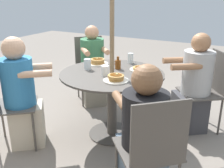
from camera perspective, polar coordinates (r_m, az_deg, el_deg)
The scene contains 18 objects.
ground_plane at distance 3.16m, azimuth 0.00°, elevation -10.73°, with size 12.00×12.00×0.00m, color gray.
patio_table at distance 2.91m, azimuth 0.00°, elevation -0.92°, with size 1.13×1.13×0.76m.
umbrella_pole at distance 2.76m, azimuth 0.00°, elevation 9.18°, with size 0.05×0.05×2.19m, color #846B4C.
patio_chair_north at distance 3.97m, azimuth -4.71°, elevation 4.25°, with size 0.62×0.62×0.95m.
diner_north at distance 3.80m, azimuth -4.13°, elevation 3.29°, with size 0.55×0.56×1.14m.
patio_chair_east at distance 2.93m, azimuth -22.38°, elevation -3.08°, with size 0.61×0.61×0.95m.
diner_east at distance 2.89m, azimuth -18.96°, elevation -2.66°, with size 0.57×0.55×1.18m.
patio_chair_south at distance 1.96m, azimuth 8.67°, elevation -13.41°, with size 0.62×0.62×0.95m.
diner_south at distance 2.12m, azimuth 6.70°, elevation -11.56°, with size 0.56×0.56×1.12m.
patio_chair_west at distance 3.26m, azimuth 20.21°, elevation -0.48°, with size 0.61×0.61×0.95m.
diner_west at distance 3.18m, azimuth 17.34°, elevation -0.73°, with size 0.60×0.56×1.17m.
pancake_plate_a at distance 3.17m, azimuth -3.13°, elevation 4.82°, with size 0.26×0.26×0.08m.
pancake_plate_b at distance 2.95m, azimuth 6.33°, elevation 3.29°, with size 0.26×0.26×0.05m.
pancake_plate_c at distance 2.58m, azimuth 0.87°, elevation 1.22°, with size 0.26×0.26×0.07m.
syrup_bottle at distance 2.97m, azimuth 1.28°, elevation 4.34°, with size 0.09×0.07×0.14m.
coffee_cup at distance 2.73m, azimuth -1.54°, elevation 2.93°, with size 0.09×0.09×0.11m.
drinking_glass_a at distance 3.22m, azimuth 4.04°, elevation 5.62°, with size 0.07×0.07×0.12m, color silver.
drinking_glass_b at distance 2.97m, azimuth -5.36°, elevation 4.33°, with size 0.08×0.08×0.12m, color silver.
Camera 1 is at (-1.28, 2.39, 1.62)m, focal length 42.00 mm.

